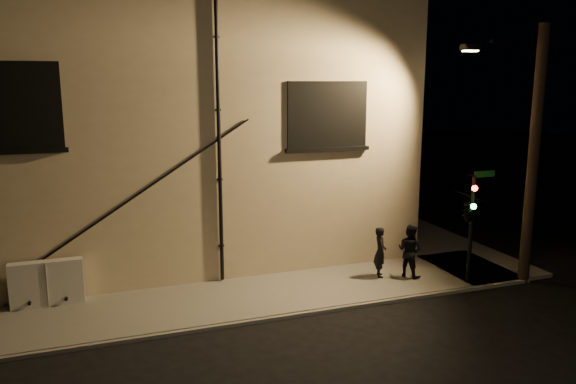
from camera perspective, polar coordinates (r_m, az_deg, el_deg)
name	(u,v)px	position (r m, az deg, el deg)	size (l,w,h in m)	color
ground	(315,313)	(15.13, 2.78, -12.19)	(90.00, 90.00, 0.00)	black
sidewalk	(299,257)	(19.35, 1.10, -6.66)	(21.00, 16.00, 0.12)	slate
building	(151,124)	(21.97, -13.70, 6.75)	(16.20, 12.23, 8.80)	beige
utility_cabinet	(47,283)	(16.41, -23.28, -8.49)	(1.85, 0.31, 1.22)	silver
pedestrian_a	(380,252)	(17.38, 9.35, -6.03)	(0.56, 0.37, 1.55)	black
pedestrian_b	(410,251)	(17.56, 12.26, -5.84)	(0.79, 0.61, 1.62)	black
traffic_signal	(469,210)	(17.10, 17.92, -1.71)	(1.23, 1.94, 3.31)	black
streetlamp_pole	(530,151)	(17.85, 23.40, 3.86)	(2.04, 1.40, 7.60)	black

